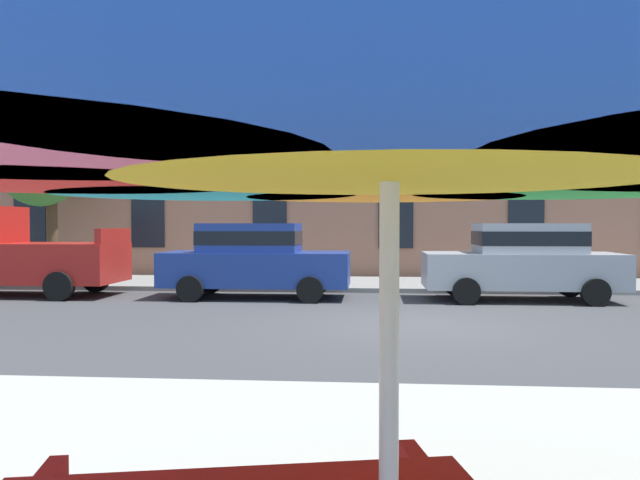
{
  "coord_description": "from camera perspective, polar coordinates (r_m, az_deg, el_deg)",
  "views": [
    {
      "loc": [
        -0.77,
        -10.86,
        1.75
      ],
      "look_at": [
        -1.94,
        3.2,
        1.4
      ],
      "focal_mm": 34.82,
      "sensor_mm": 36.0,
      "label": 1
    }
  ],
  "objects": [
    {
      "name": "street_tree_left",
      "position": [
        20.85,
        -24.05,
        6.23
      ],
      "size": [
        2.41,
        2.75,
        4.71
      ],
      "color": "#4C3823",
      "rests_on": "ground"
    },
    {
      "name": "sedan_blue",
      "position": [
        14.85,
        -6.04,
        -1.68
      ],
      "size": [
        4.4,
        1.98,
        1.78
      ],
      "color": "navy",
      "rests_on": "ground"
    },
    {
      "name": "pickup_red",
      "position": [
        17.11,
        -26.81,
        -1.15
      ],
      "size": [
        5.1,
        2.12,
        2.2
      ],
      "color": "#B21E19",
      "rests_on": "ground"
    },
    {
      "name": "patio_umbrella",
      "position": [
        1.9,
        6.43,
        12.31
      ],
      "size": [
        3.44,
        3.44,
        2.41
      ],
      "color": "silver",
      "rests_on": "ground"
    },
    {
      "name": "apartment_building",
      "position": [
        26.28,
        6.48,
        11.61
      ],
      "size": [
        36.44,
        12.08,
        12.8
      ],
      "color": "#A87056",
      "rests_on": "ground"
    },
    {
      "name": "sidewalk_far",
      "position": [
        17.76,
        7.23,
        -4.05
      ],
      "size": [
        56.0,
        3.6,
        0.12
      ],
      "primitive_type": "cube",
      "color": "gray",
      "rests_on": "ground"
    },
    {
      "name": "sedan_silver",
      "position": [
        14.99,
        18.17,
        -1.71
      ],
      "size": [
        4.4,
        1.98,
        1.78
      ],
      "color": "#A8AAB2",
      "rests_on": "ground"
    },
    {
      "name": "ground_plane",
      "position": [
        11.03,
        8.77,
        -7.73
      ],
      "size": [
        120.0,
        120.0,
        0.0
      ],
      "primitive_type": "plane",
      "color": "#424244"
    }
  ]
}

